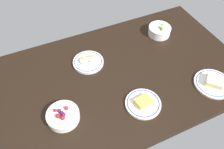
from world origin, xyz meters
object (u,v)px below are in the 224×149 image
plate_sandwich (213,83)px  plate_cheese (143,103)px  plate_eggs (88,61)px  bowl_berries (63,116)px  bowl_peas (159,30)px

plate_sandwich → plate_cheese: size_ratio=1.11×
plate_eggs → plate_sandwich: bearing=142.5°
bowl_berries → bowl_peas: (-72.33, -33.46, 0.58)cm
plate_eggs → plate_sandwich: plate_eggs is taller
plate_sandwich → bowl_berries: bearing=-9.5°
plate_eggs → plate_sandwich: (-53.50, 40.99, -0.13)cm
plate_eggs → bowl_peas: (-49.66, -5.23, 1.62)cm
bowl_berries → plate_cheese: bearing=167.0°
plate_eggs → bowl_peas: bowl_peas is taller
bowl_peas → plate_cheese: 54.85cm
plate_eggs → bowl_peas: size_ratio=1.23×
plate_eggs → bowl_berries: bearing=51.2°
plate_eggs → plate_cheese: (-14.43, 36.77, -0.26)cm
plate_sandwich → bowl_peas: (3.85, -46.22, 1.74)cm
plate_eggs → plate_cheese: 39.50cm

